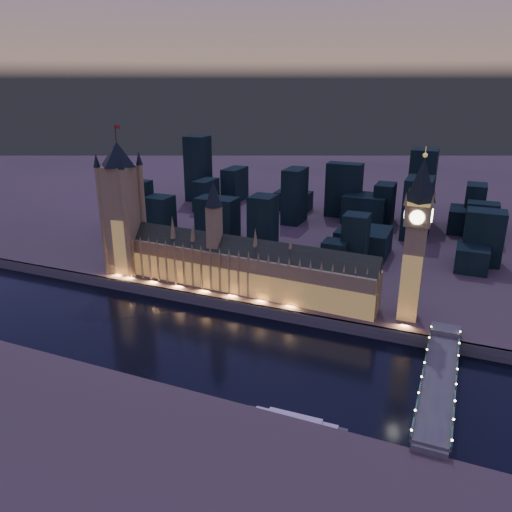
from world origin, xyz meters
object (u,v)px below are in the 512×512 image
at_px(victoria_tower, 122,202).
at_px(elizabeth_tower, 417,227).
at_px(palace_of_westminster, 239,265).
at_px(westminster_bridge, 438,381).
at_px(river_boat, 294,422).

distance_m(victoria_tower, elizabeth_tower, 218.04).
distance_m(palace_of_westminster, victoria_tower, 105.59).
xyz_separation_m(palace_of_westminster, westminster_bridge, (143.34, -65.20, -20.38)).
xyz_separation_m(palace_of_westminster, elizabeth_tower, (119.41, 0.18, 42.23)).
height_order(victoria_tower, westminster_bridge, victoria_tower).
bearing_deg(westminster_bridge, river_boat, -137.73).
distance_m(victoria_tower, river_boat, 226.71).
distance_m(palace_of_westminster, elizabeth_tower, 126.66).
bearing_deg(victoria_tower, river_boat, -33.39).
bearing_deg(palace_of_westminster, victoria_tower, 179.90).
distance_m(westminster_bridge, river_boat, 81.21).
bearing_deg(victoria_tower, palace_of_westminster, -0.10).
xyz_separation_m(elizabeth_tower, river_boat, (-36.08, -119.92, -67.05)).
height_order(westminster_bridge, river_boat, westminster_bridge).
bearing_deg(elizabeth_tower, victoria_tower, -180.00).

